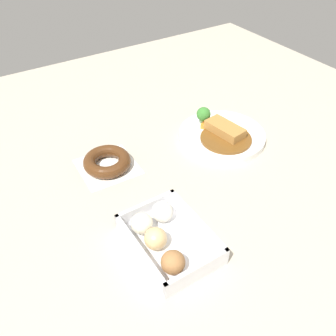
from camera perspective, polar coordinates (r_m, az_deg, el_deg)
ground_plane at (r=0.88m, az=3.42°, el=-1.35°), size 1.60×1.60×0.00m
curry_plate at (r=1.01m, az=8.39°, el=5.33°), size 0.23×0.23×0.07m
donut_box at (r=0.72m, az=-0.55°, el=-10.89°), size 0.19×0.14×0.06m
chocolate_ring_donut at (r=0.91m, az=-9.52°, el=0.97°), size 0.14×0.14×0.03m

